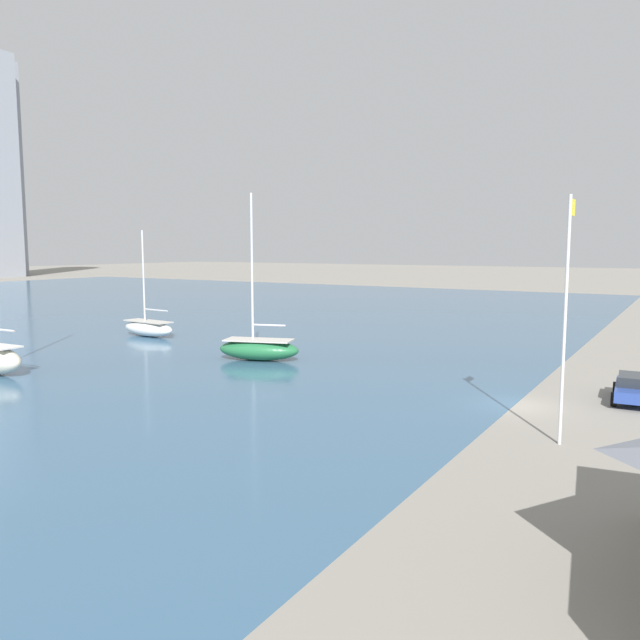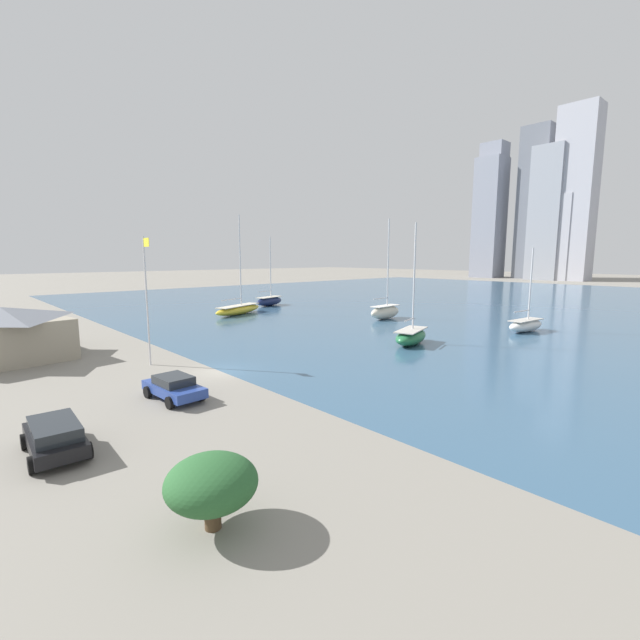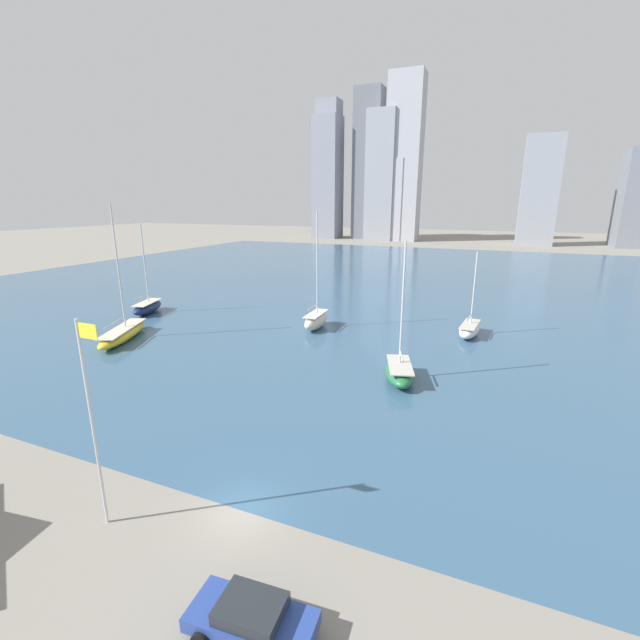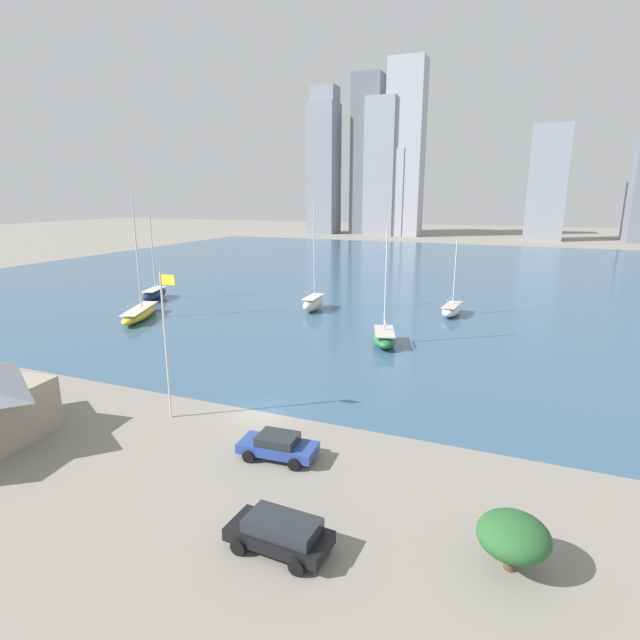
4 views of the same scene
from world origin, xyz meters
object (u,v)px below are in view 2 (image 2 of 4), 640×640
Objects in this scene: sailboat_navy at (269,301)px; parked_wagon_black at (55,436)px; boat_shed at (3,333)px; sailboat_green at (411,336)px; sailboat_white at (526,325)px; sailboat_cream at (385,311)px; flag_pole at (147,296)px; parked_sedan_blue at (174,387)px; sailboat_yellow at (238,309)px.

sailboat_navy reaches higher than parked_wagon_black.
boat_shed is 0.95× the size of sailboat_green.
sailboat_navy is at bearing -165.94° from sailboat_white.
sailboat_navy is (-25.65, -2.44, -0.19)m from sailboat_cream.
sailboat_navy reaches higher than sailboat_green.
flag_pole is 25.71m from sailboat_green.
sailboat_cream is at bearing 73.27° from boat_shed.
sailboat_navy is 40.48m from sailboat_green.
sailboat_white is 42.52m from parked_sedan_blue.
sailboat_cream is at bearing 23.99° from parked_wagon_black.
sailboat_yellow is 41.09m from parked_sedan_blue.
sailboat_green is at bearing -20.74° from sailboat_yellow.
flag_pole is at bearing -86.36° from sailboat_cream.
sailboat_cream is 1.16× the size of sailboat_green.
sailboat_cream is 23.10m from sailboat_yellow.
boat_shed is 0.82× the size of sailboat_cream.
sailboat_yellow is 1.54× the size of sailboat_white.
boat_shed is 55.12m from sailboat_white.
parked_wagon_black is at bearing -9.35° from boat_shed.
parked_wagon_black is (24.71, -0.71, -1.44)m from boat_shed.
flag_pole is at bearing -106.75° from parked_sedan_blue.
boat_shed is at bearing -91.36° from sailboat_yellow.
sailboat_cream reaches higher than parked_sedan_blue.
sailboat_yellow is (-11.88, 31.39, -1.49)m from boat_shed.
boat_shed is 24.76m from parked_wagon_black.
flag_pole is 17.33m from parked_wagon_black.
boat_shed is 21.95m from parked_sedan_blue.
sailboat_navy is at bearing 99.78° from sailboat_yellow.
sailboat_navy is at bearing 147.96° from sailboat_green.
parked_wagon_black is (4.06, -32.86, -0.03)m from sailboat_green.
sailboat_white is (14.36, 40.07, -4.97)m from flag_pole.
sailboat_yellow is at bearing 163.60° from sailboat_green.
flag_pole reaches higher than parked_wagon_black.
parked_sedan_blue is (0.22, -25.56, -0.10)m from sailboat_green.
sailboat_white is (44.01, 6.73, -0.10)m from sailboat_navy.
parked_wagon_black is at bearing -85.48° from sailboat_white.
sailboat_yellow is 3.19× the size of parked_wagon_black.
sailboat_yellow is 3.16× the size of parked_sedan_blue.
boat_shed is 45.15m from sailboat_cream.
boat_shed is 1.11× the size of flag_pole.
parked_wagon_black is at bearing -100.72° from sailboat_green.
parked_wagon_black is (-0.73, -49.58, 0.03)m from sailboat_white.
sailboat_yellow reaches higher than sailboat_white.
parked_sedan_blue is at bearing 9.81° from boat_shed.
sailboat_yellow reaches higher than sailboat_green.
sailboat_yellow is (-18.96, -13.19, -0.30)m from sailboat_cream.
boat_shed is 46.07m from sailboat_navy.
parked_sedan_blue is at bearing -72.78° from sailboat_cream.
sailboat_navy is at bearing 131.66° from flag_pole.
flag_pole reaches higher than boat_shed.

